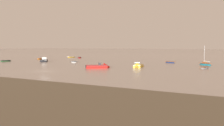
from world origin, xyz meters
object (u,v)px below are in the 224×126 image
at_px(sailboat_moored_0, 205,64).
at_px(rowboat_moored_6, 74,62).
at_px(rowboat_moored_5, 71,57).
at_px(rowboat_moored_1, 79,58).
at_px(rowboat_moored_0, 204,68).
at_px(motorboat_moored_2, 44,61).
at_px(motorboat_moored_0, 138,66).
at_px(rowboat_moored_2, 6,61).
at_px(motorboat_moored_1, 100,67).
at_px(rowboat_moored_4, 40,59).
at_px(rowboat_moored_3, 170,62).

xyz_separation_m(sailboat_moored_0, rowboat_moored_6, (-36.62, -9.01, -0.07)).
bearing_deg(rowboat_moored_5, rowboat_moored_1, 69.06).
bearing_deg(rowboat_moored_0, motorboat_moored_2, 93.78).
height_order(motorboat_moored_2, sailboat_moored_0, sailboat_moored_0).
relative_size(motorboat_moored_0, rowboat_moored_2, 1.41).
distance_m(motorboat_moored_1, rowboat_moored_1, 54.18).
bearing_deg(rowboat_moored_1, rowboat_moored_2, -52.04).
bearing_deg(motorboat_moored_2, rowboat_moored_5, -14.89).
xyz_separation_m(rowboat_moored_4, sailboat_moored_0, (60.94, -0.49, 0.07)).
bearing_deg(motorboat_moored_1, motorboat_moored_0, 2.33).
distance_m(motorboat_moored_1, rowboat_moored_2, 41.90).
bearing_deg(rowboat_moored_5, rowboat_moored_4, 6.70).
bearing_deg(sailboat_moored_0, rowboat_moored_3, 17.36).
xyz_separation_m(rowboat_moored_0, rowboat_moored_4, (-63.72, 11.59, 0.00)).
height_order(motorboat_moored_0, rowboat_moored_4, motorboat_moored_0).
distance_m(rowboat_moored_4, sailboat_moored_0, 60.94).
distance_m(rowboat_moored_0, rowboat_moored_6, 39.46).
relative_size(motorboat_moored_2, rowboat_moored_6, 1.44).
height_order(rowboat_moored_1, sailboat_moored_0, sailboat_moored_0).
bearing_deg(motorboat_moored_0, rowboat_moored_0, 93.21).
height_order(rowboat_moored_0, motorboat_moored_2, motorboat_moored_2).
distance_m(rowboat_moored_4, rowboat_moored_5, 19.18).
bearing_deg(rowboat_moored_3, rowboat_moored_1, 14.95).
relative_size(motorboat_moored_1, rowboat_moored_1, 1.46).
distance_m(motorboat_moored_0, rowboat_moored_5, 61.97).
relative_size(motorboat_moored_1, rowboat_moored_6, 1.44).
relative_size(rowboat_moored_0, rowboat_moored_2, 1.00).
bearing_deg(rowboat_moored_0, rowboat_moored_4, 84.98).
xyz_separation_m(rowboat_moored_0, motorboat_moored_2, (-51.05, 1.34, 0.16)).
distance_m(rowboat_moored_1, rowboat_moored_3, 44.98).
bearing_deg(rowboat_moored_2, motorboat_moored_1, -91.53).
bearing_deg(sailboat_moored_0, rowboat_moored_5, 23.09).
bearing_deg(motorboat_moored_2, motorboat_moored_1, -152.66).
distance_m(rowboat_moored_0, rowboat_moored_5, 71.76).
xyz_separation_m(motorboat_moored_1, rowboat_moored_5, (-44.57, 42.23, -0.07)).
height_order(rowboat_moored_3, rowboat_moored_6, rowboat_moored_3).
height_order(rowboat_moored_2, rowboat_moored_3, rowboat_moored_3).
xyz_separation_m(motorboat_moored_0, motorboat_moored_2, (-36.93, 6.22, 0.03)).
height_order(rowboat_moored_3, sailboat_moored_0, sailboat_moored_0).
bearing_deg(motorboat_moored_0, rowboat_moored_2, -105.49).
xyz_separation_m(motorboat_moored_2, rowboat_moored_4, (-12.68, 10.24, -0.16)).
height_order(motorboat_moored_1, rowboat_moored_2, motorboat_moored_1).
xyz_separation_m(rowboat_moored_1, rowboat_moored_5, (-7.03, 3.18, 0.02)).
distance_m(rowboat_moored_5, rowboat_moored_6, 38.31).
height_order(motorboat_moored_2, rowboat_moored_5, motorboat_moored_2).
xyz_separation_m(rowboat_moored_1, rowboat_moored_4, (-5.91, -15.97, -0.01)).
relative_size(rowboat_moored_4, rowboat_moored_5, 0.84).
bearing_deg(rowboat_moored_1, rowboat_moored_3, 29.90).
height_order(rowboat_moored_0, rowboat_moored_2, rowboat_moored_0).
xyz_separation_m(motorboat_moored_0, rowboat_moored_4, (-49.61, 16.46, -0.13)).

